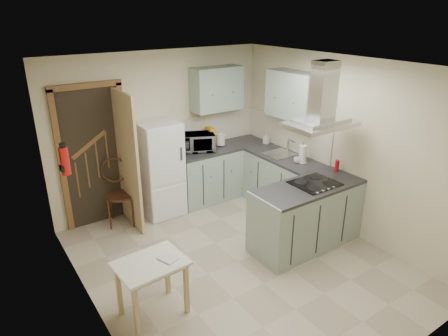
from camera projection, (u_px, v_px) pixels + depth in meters
floor at (238, 262)px, 5.20m from camera, size 4.20×4.20×0.00m
ceiling at (241, 66)px, 4.26m from camera, size 4.20×4.20×0.00m
back_wall at (161, 131)px, 6.34m from camera, size 3.60×0.00×3.60m
left_wall at (87, 215)px, 3.79m from camera, size 0.00×4.20×4.20m
right_wall at (341, 146)px, 5.67m from camera, size 0.00×4.20×4.20m
doorway at (94, 157)px, 5.82m from camera, size 1.10×0.12×2.10m
fridge at (160, 169)px, 6.19m from camera, size 0.60×0.60×1.50m
counter_back at (207, 174)px, 6.75m from camera, size 1.08×0.60×0.90m
counter_right at (271, 176)px, 6.67m from camera, size 0.60×1.95×0.90m
splashback at (212, 128)px, 6.87m from camera, size 1.68×0.02×0.50m
wall_cabinet_back at (217, 89)px, 6.47m from camera, size 0.85×0.35×0.70m
wall_cabinet_right at (293, 95)px, 6.00m from camera, size 0.35×0.90×0.70m
peninsula at (307, 215)px, 5.43m from camera, size 1.55×0.65×0.90m
hob at (315, 183)px, 5.31m from camera, size 0.58×0.50×0.01m
extractor_hood at (320, 124)px, 5.00m from camera, size 0.90×0.55×0.10m
sink at (279, 154)px, 6.37m from camera, size 0.45×0.40×0.01m
fire_extinguisher at (65, 161)px, 4.42m from camera, size 0.10×0.10×0.32m
drop_leaf_table at (153, 288)px, 4.21m from camera, size 0.73×0.57×0.66m
bentwood_chair at (120, 195)px, 5.96m from camera, size 0.55×0.55×0.93m
microwave at (198, 142)px, 6.48m from camera, size 0.62×0.53×0.29m
kettle at (220, 139)px, 6.72m from camera, size 0.18×0.18×0.22m
cereal_box at (210, 137)px, 6.66m from camera, size 0.12×0.23×0.33m
soap_bottle at (266, 138)px, 6.84m from camera, size 0.11×0.11×0.19m
paper_towel at (303, 154)px, 5.97m from camera, size 0.12×0.12×0.29m
cup at (297, 160)px, 6.00m from camera, size 0.12×0.12×0.09m
red_bottle at (337, 166)px, 5.67m from camera, size 0.07×0.07×0.17m
book at (163, 259)px, 4.07m from camera, size 0.20×0.23×0.09m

